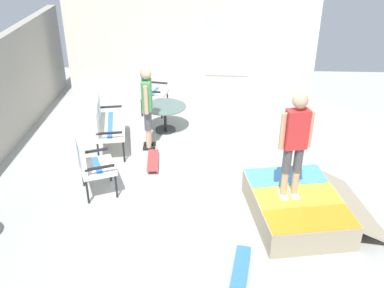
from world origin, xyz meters
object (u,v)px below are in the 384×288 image
at_px(person_skater, 295,139).
at_px(person_watching, 147,103).
at_px(patio_chair_near_house, 150,88).
at_px(patio_bench, 104,121).
at_px(skate_ramp, 298,206).
at_px(skateboard_spare, 241,267).
at_px(patio_chair_by_wall, 90,162).
at_px(patio_table, 165,113).
at_px(skateboard_by_bench, 153,160).

bearing_deg(person_skater, person_watching, 47.92).
bearing_deg(patio_chair_near_house, patio_bench, 160.21).
distance_m(skate_ramp, patio_bench, 4.05).
xyz_separation_m(skate_ramp, skateboard_spare, (-1.21, 0.93, -0.13)).
xyz_separation_m(patio_chair_by_wall, patio_table, (2.42, -0.98, -0.21)).
relative_size(patio_chair_by_wall, skateboard_spare, 1.24).
bearing_deg(patio_chair_near_house, skate_ramp, -144.24).
bearing_deg(person_watching, patio_bench, 95.72).
bearing_deg(person_skater, skateboard_by_bench, 56.03).
relative_size(skate_ramp, patio_table, 2.35).
bearing_deg(person_watching, skateboard_spare, -153.60).
relative_size(patio_chair_near_house, patio_chair_by_wall, 1.00).
xyz_separation_m(patio_bench, skateboard_by_bench, (-0.58, -1.01, -0.53)).
bearing_deg(skate_ramp, patio_chair_by_wall, 81.13).
relative_size(skateboard_by_bench, skateboard_spare, 0.99).
height_order(patio_chair_near_house, patio_chair_by_wall, same).
bearing_deg(skate_ramp, skateboard_by_bench, 58.43).
bearing_deg(patio_bench, patio_chair_by_wall, -175.71).
distance_m(patio_chair_near_house, person_skater, 4.78).
relative_size(patio_chair_by_wall, patio_table, 1.13).
xyz_separation_m(patio_table, person_watching, (-0.78, 0.25, 0.57)).
relative_size(skate_ramp, patio_chair_near_house, 2.07).
bearing_deg(patio_bench, person_skater, -122.73).
distance_m(person_watching, skateboard_by_bench, 1.12).
bearing_deg(patio_chair_near_house, patio_table, -154.50).
bearing_deg(person_watching, person_skater, -132.08).
relative_size(patio_table, skateboard_by_bench, 1.10).
bearing_deg(patio_chair_by_wall, skateboard_spare, -125.66).
xyz_separation_m(patio_chair_by_wall, person_watching, (1.64, -0.73, 0.36)).
bearing_deg(skateboard_spare, person_watching, 26.40).
relative_size(patio_chair_near_house, skateboard_by_bench, 1.25).
bearing_deg(patio_chair_by_wall, patio_table, -22.08).
relative_size(patio_chair_by_wall, skateboard_by_bench, 1.25).
xyz_separation_m(person_watching, person_skater, (-2.19, -2.43, 0.42)).
height_order(patio_bench, skateboard_spare, patio_bench).
bearing_deg(patio_table, patio_chair_by_wall, 157.92).
bearing_deg(patio_bench, skateboard_spare, -142.47).
bearing_deg(patio_chair_by_wall, skate_ramp, -98.87).
relative_size(skate_ramp, skateboard_by_bench, 2.59).
bearing_deg(patio_chair_by_wall, person_skater, -99.86).
bearing_deg(patio_chair_near_house, skateboard_spare, -159.82).
relative_size(patio_bench, person_skater, 0.79).
distance_m(patio_table, skateboard_by_bench, 1.48).
distance_m(patio_bench, patio_table, 1.42).
xyz_separation_m(skate_ramp, person_skater, (-0.03, 0.17, 1.19)).
relative_size(patio_bench, patio_chair_by_wall, 1.31).
distance_m(patio_bench, skateboard_spare, 4.17).
height_order(skateboard_by_bench, skateboard_spare, same).
distance_m(patio_bench, patio_chair_near_house, 1.92).
height_order(patio_bench, skateboard_by_bench, patio_bench).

